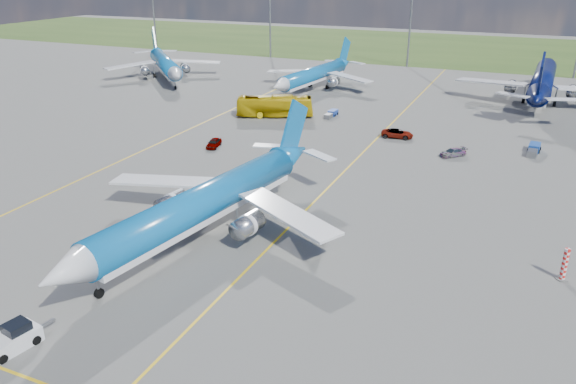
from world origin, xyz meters
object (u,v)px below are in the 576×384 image
at_px(main_airliner, 204,236).
at_px(baggage_tug_c, 331,114).
at_px(pushback_tug, 13,339).
at_px(baggage_tug_e, 534,149).
at_px(service_car_b, 397,134).
at_px(bg_jet_nnw, 314,90).
at_px(service_car_c, 453,152).
at_px(apron_bus, 275,106).
at_px(bg_jet_nw, 166,79).
at_px(warning_post, 565,264).
at_px(bg_jet_n, 539,101).
at_px(service_car_a, 214,143).

relative_size(main_airliner, baggage_tug_c, 8.98).
distance_m(pushback_tug, baggage_tug_e, 71.01).
bearing_deg(service_car_b, baggage_tug_e, -95.45).
bearing_deg(bg_jet_nnw, service_car_c, -37.82).
relative_size(pushback_tug, apron_bus, 0.40).
distance_m(main_airliner, service_car_b, 42.99).
bearing_deg(main_airliner, service_car_b, 85.63).
height_order(bg_jet_nw, service_car_c, bg_jet_nw).
xyz_separation_m(apron_bus, service_car_c, (32.64, -10.15, -1.31)).
bearing_deg(bg_jet_nw, warning_post, -80.08).
xyz_separation_m(warning_post, apron_bus, (-46.41, 40.81, 0.39)).
distance_m(bg_jet_nnw, service_car_b, 38.10).
bearing_deg(pushback_tug, baggage_tug_e, 73.38).
bearing_deg(service_car_b, bg_jet_nnw, 34.87).
height_order(bg_jet_nw, service_car_b, bg_jet_nw).
relative_size(pushback_tug, service_car_c, 1.37).
xyz_separation_m(main_airliner, baggage_tug_e, (29.79, 42.17, 0.54)).
xyz_separation_m(warning_post, bg_jet_n, (-3.00, 72.87, -1.50)).
height_order(warning_post, service_car_b, warning_post).
xyz_separation_m(service_car_b, service_car_c, (9.42, -5.89, -0.10)).
height_order(apron_bus, service_car_a, apron_bus).
relative_size(pushback_tug, service_car_a, 1.43).
bearing_deg(baggage_tug_c, bg_jet_nnw, 119.80).
bearing_deg(apron_bus, bg_jet_nw, 37.63).
distance_m(bg_jet_nw, bg_jet_nnw, 36.63).
bearing_deg(service_car_c, pushback_tug, -67.03).
bearing_deg(service_car_c, main_airliner, -73.56).
distance_m(warning_post, bg_jet_nw, 105.40).
bearing_deg(service_car_c, bg_jet_nnw, 179.67).
distance_m(main_airliner, apron_bus, 48.04).
height_order(bg_jet_n, service_car_c, bg_jet_n).
bearing_deg(pushback_tug, bg_jet_nw, 129.86).
distance_m(main_airliner, service_car_c, 40.80).
xyz_separation_m(warning_post, bg_jet_nnw, (-48.31, 65.18, -1.50)).
bearing_deg(baggage_tug_e, apron_bus, 179.48).
bearing_deg(service_car_b, service_car_c, -128.38).
xyz_separation_m(bg_jet_nnw, baggage_tug_e, (45.06, -28.30, 0.54)).
bearing_deg(baggage_tug_e, pushback_tug, -113.03).
bearing_deg(main_airliner, bg_jet_nnw, 111.11).
relative_size(bg_jet_nnw, apron_bus, 2.62).
xyz_separation_m(bg_jet_nnw, bg_jet_n, (45.31, 7.69, 0.00)).
relative_size(pushback_tug, baggage_tug_e, 1.06).
bearing_deg(warning_post, apron_bus, 138.67).
height_order(bg_jet_nw, pushback_tug, bg_jet_nw).
height_order(bg_jet_n, baggage_tug_c, bg_jet_n).
height_order(service_car_a, service_car_c, service_car_a).
xyz_separation_m(bg_jet_nnw, baggage_tug_c, (11.16, -20.20, 0.46)).
bearing_deg(pushback_tug, main_airliner, 92.23).
bearing_deg(baggage_tug_e, service_car_b, -174.37).
bearing_deg(bg_jet_n, baggage_tug_c, 41.38).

